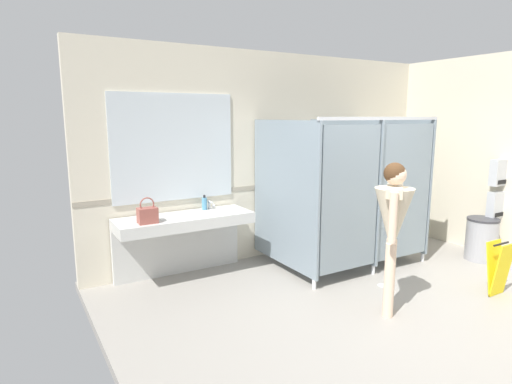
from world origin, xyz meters
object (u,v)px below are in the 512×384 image
(trash_bin, at_px, (481,239))
(wet_floor_sign, at_px, (499,268))
(paper_towel_dispenser_upper, at_px, (500,172))
(handbag, at_px, (147,215))
(paper_towel_dispenser_lower, at_px, (497,205))
(soap_dispenser, at_px, (204,203))
(person_standing, at_px, (393,220))

(trash_bin, distance_m, wet_floor_sign, 1.33)
(paper_towel_dispenser_upper, height_order, handbag, paper_towel_dispenser_upper)
(handbag, bearing_deg, paper_towel_dispenser_lower, -15.68)
(paper_towel_dispenser_lower, xyz_separation_m, soap_dispenser, (-3.93, 1.67, 0.13))
(paper_towel_dispenser_upper, xyz_separation_m, soap_dispenser, (-3.93, 1.66, -0.34))
(paper_towel_dispenser_lower, relative_size, handbag, 1.27)
(paper_towel_dispenser_upper, height_order, person_standing, person_standing)
(trash_bin, xyz_separation_m, person_standing, (-2.48, -0.51, 0.71))
(trash_bin, height_order, handbag, handbag)
(paper_towel_dispenser_lower, height_order, person_standing, person_standing)
(paper_towel_dispenser_lower, height_order, wet_floor_sign, paper_towel_dispenser_lower)
(trash_bin, xyz_separation_m, soap_dispenser, (-3.63, 1.66, 0.62))
(trash_bin, height_order, soap_dispenser, soap_dispenser)
(trash_bin, xyz_separation_m, wet_floor_sign, (-1.03, -0.84, 0.02))
(person_standing, height_order, handbag, person_standing)
(soap_dispenser, distance_m, wet_floor_sign, 3.66)
(paper_towel_dispenser_lower, height_order, trash_bin, paper_towel_dispenser_lower)
(trash_bin, xyz_separation_m, handbag, (-4.50, 1.34, 0.63))
(paper_towel_dispenser_upper, relative_size, soap_dispenser, 1.92)
(paper_towel_dispenser_upper, relative_size, wet_floor_sign, 0.60)
(soap_dispenser, xyz_separation_m, wet_floor_sign, (2.61, -2.50, -0.60))
(paper_towel_dispenser_upper, height_order, wet_floor_sign, paper_towel_dispenser_upper)
(handbag, height_order, wet_floor_sign, handbag)
(paper_towel_dispenser_upper, height_order, paper_towel_dispenser_lower, paper_towel_dispenser_upper)
(paper_towel_dispenser_lower, distance_m, person_standing, 2.83)
(paper_towel_dispenser_upper, bearing_deg, handbag, 164.39)
(handbag, bearing_deg, trash_bin, -16.57)
(paper_towel_dispenser_upper, xyz_separation_m, paper_towel_dispenser_lower, (0.00, -0.01, -0.48))
(paper_towel_dispenser_lower, height_order, handbag, handbag)
(trash_bin, bearing_deg, person_standing, -168.30)
(person_standing, distance_m, wet_floor_sign, 1.64)
(paper_towel_dispenser_lower, distance_m, soap_dispenser, 4.27)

